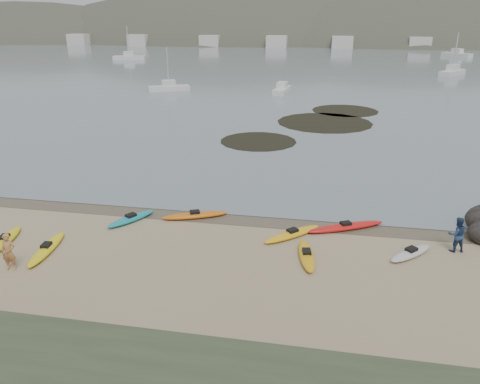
# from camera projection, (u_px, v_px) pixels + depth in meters

# --- Properties ---
(ground) EXTENTS (600.00, 600.00, 0.00)m
(ground) POSITION_uv_depth(u_px,v_px,m) (240.00, 216.00, 27.59)
(ground) COLOR tan
(ground) RESTS_ON ground
(wet_sand) EXTENTS (60.00, 60.00, 0.00)m
(wet_sand) POSITION_uv_depth(u_px,v_px,m) (239.00, 218.00, 27.32)
(wet_sand) COLOR brown
(wet_sand) RESTS_ON ground
(water) EXTENTS (1200.00, 1200.00, 0.00)m
(water) POSITION_uv_depth(u_px,v_px,m) (324.00, 32.00, 303.09)
(water) COLOR slate
(water) RESTS_ON ground
(kayaks) EXTENTS (22.43, 8.65, 0.34)m
(kayaks) POSITION_uv_depth(u_px,v_px,m) (216.00, 235.00, 24.83)
(kayaks) COLOR teal
(kayaks) RESTS_ON ground
(person_west) EXTENTS (0.72, 0.53, 1.82)m
(person_west) POSITION_uv_depth(u_px,v_px,m) (9.00, 252.00, 21.49)
(person_west) COLOR #B77F49
(person_west) RESTS_ON ground
(person_east) EXTENTS (1.02, 0.87, 1.83)m
(person_east) POSITION_uv_depth(u_px,v_px,m) (457.00, 234.00, 23.18)
(person_east) COLOR navy
(person_east) RESTS_ON ground
(kelp_mats) EXTENTS (15.84, 23.93, 0.04)m
(kelp_mats) POSITION_uv_depth(u_px,v_px,m) (318.00, 122.00, 51.08)
(kelp_mats) COLOR black
(kelp_mats) RESTS_ON water
(moored_boats) EXTENTS (92.85, 78.76, 1.18)m
(moored_boats) POSITION_uv_depth(u_px,v_px,m) (323.00, 64.00, 104.39)
(moored_boats) COLOR silver
(moored_boats) RESTS_ON ground
(far_hills) EXTENTS (550.00, 135.00, 80.00)m
(far_hills) POSITION_uv_depth(u_px,v_px,m) (409.00, 80.00, 204.71)
(far_hills) COLOR #384235
(far_hills) RESTS_ON ground
(far_town) EXTENTS (199.00, 5.00, 4.00)m
(far_town) POSITION_uv_depth(u_px,v_px,m) (335.00, 42.00, 159.02)
(far_town) COLOR beige
(far_town) RESTS_ON ground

